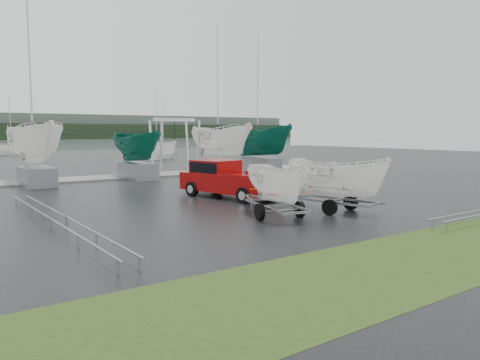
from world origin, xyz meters
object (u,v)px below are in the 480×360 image
trailer_hitched (337,143)px  trailer_parked (278,151)px  pickup_truck (225,178)px  boat_hoist (175,138)px

trailer_hitched → trailer_parked: 2.73m
pickup_truck → trailer_parked: 6.01m
pickup_truck → trailer_hitched: size_ratio=1.12×
pickup_truck → boat_hoist: boat_hoist is taller
trailer_hitched → trailer_parked: size_ratio=1.11×
pickup_truck → trailer_hitched: 6.38m
boat_hoist → trailer_hitched: bearing=-97.3°
pickup_truck → boat_hoist: (3.62, 12.09, 1.75)m
trailer_hitched → trailer_parked: (-2.70, 0.36, -0.26)m
pickup_truck → boat_hoist: bearing=61.2°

